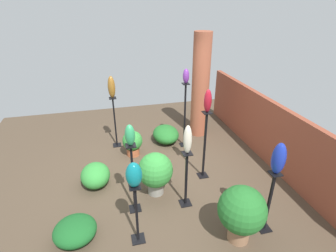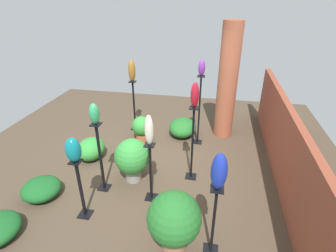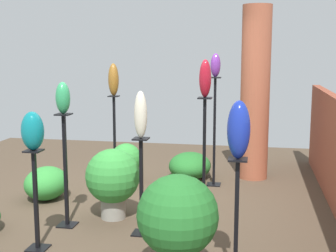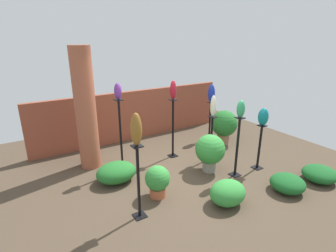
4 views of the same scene
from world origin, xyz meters
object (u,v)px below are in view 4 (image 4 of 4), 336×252
Objects in this scene: pedestal_ivory at (211,140)px; art_vase_cobalt at (211,93)px; pedestal_teal at (259,149)px; pedestal_violet at (121,139)px; pedestal_bronze at (139,185)px; potted_plant_walkway_edge at (157,180)px; art_vase_teal at (263,117)px; brick_pillar at (86,110)px; art_vase_jade at (241,109)px; pedestal_ruby at (173,131)px; art_vase_violet at (118,91)px; pedestal_jade at (237,150)px; potted_plant_mid_left at (224,125)px; pedestal_cobalt at (210,122)px; potted_plant_back_center at (210,150)px; art_vase_bronze at (136,130)px; art_vase_ivory at (213,106)px; art_vase_ruby at (173,90)px.

art_vase_cobalt is at bearing 50.74° from pedestal_ivory.
pedestal_teal is 0.64× the size of pedestal_violet.
potted_plant_walkway_edge is at bearing 32.32° from pedestal_bronze.
art_vase_teal is (2.58, -1.53, 0.46)m from pedestal_violet.
art_vase_jade is (2.46, -2.05, 0.14)m from brick_pillar.
pedestal_ruby is at bearing 43.68° from pedestal_bronze.
pedestal_violet is at bearing 96.63° from potted_plant_walkway_edge.
art_vase_violet reaches higher than art_vase_jade.
art_vase_jade reaches higher than pedestal_ruby.
pedestal_jade is 0.67m from pedestal_teal.
pedestal_ruby reaches higher than potted_plant_mid_left.
brick_pillar is 3.84m from pedestal_teal.
pedestal_cobalt reaches higher than pedestal_teal.
potted_plant_back_center is at bearing 9.57° from potted_plant_walkway_edge.
pedestal_teal is 2.92× the size of art_vase_jade.
art_vase_bronze is at bearing -147.48° from art_vase_cobalt.
potted_plant_back_center is at bearing 127.56° from pedestal_jade.
art_vase_ivory is at bearing 23.26° from art_vase_bronze.
art_vase_jade is 2.11m from potted_plant_walkway_edge.
art_vase_jade reaches higher than potted_plant_mid_left.
potted_plant_mid_left is at bearing 30.61° from art_vase_ivory.
art_vase_ruby is at bearing -163.94° from pedestal_cobalt.
brick_pillar is 3.18× the size of potted_plant_back_center.
art_vase_cobalt is (3.24, 2.07, 0.74)m from pedestal_bronze.
pedestal_cobalt is at bearing 64.19° from art_vase_jade.
brick_pillar is at bearing 177.90° from art_vase_cobalt.
pedestal_ivory is at bearing -16.60° from pedestal_violet.
art_vase_bronze is (-3.24, -2.07, 0.19)m from art_vase_cobalt.
pedestal_cobalt is at bearing 50.74° from art_vase_ivory.
art_vase_bronze is at bearing -103.25° from art_vase_violet.
art_vase_violet reaches higher than pedestal_ruby.
pedestal_cobalt is 1.78× the size of potted_plant_walkway_edge.
potted_plant_walkway_edge is at bearing -170.43° from potted_plant_back_center.
pedestal_ivory is 2.13× the size of art_vase_ivory.
potted_plant_mid_left is (0.35, 1.47, -0.66)m from art_vase_teal.
art_vase_teal reaches higher than potted_plant_mid_left.
art_vase_bronze is 2.61m from art_vase_ivory.
pedestal_ivory is at bearing -149.39° from potted_plant_mid_left.
art_vase_cobalt is 0.52× the size of potted_plant_mid_left.
pedestal_teal is at bearing -30.62° from art_vase_violet.
art_vase_jade is (0.00, 0.00, 0.86)m from pedestal_jade.
pedestal_ivory reaches higher than potted_plant_walkway_edge.
art_vase_bronze is at bearing -156.74° from pedestal_ivory.
art_vase_teal reaches higher than pedestal_cobalt.
art_vase_cobalt reaches higher than pedestal_cobalt.
pedestal_cobalt is 3.11× the size of art_vase_jade.
art_vase_jade reaches higher than pedestal_violet.
pedestal_teal is at bearing 1.95° from pedestal_bronze.
art_vase_ivory reaches higher than potted_plant_back_center.
art_vase_teal is at bearing -58.42° from art_vase_ivory.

